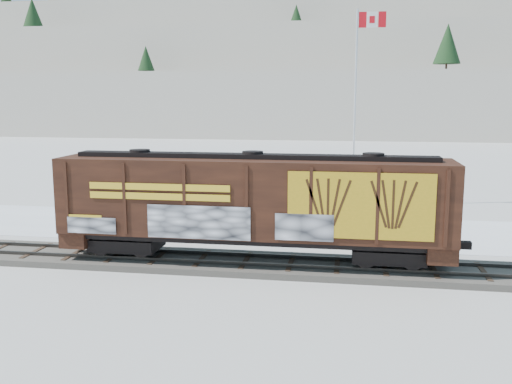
% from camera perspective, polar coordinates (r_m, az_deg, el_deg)
% --- Properties ---
extents(ground, '(500.00, 500.00, 0.00)m').
position_cam_1_polar(ground, '(25.41, -1.03, -7.48)').
color(ground, white).
rests_on(ground, ground).
extents(rail_track, '(50.00, 3.40, 0.43)m').
position_cam_1_polar(rail_track, '(25.37, -1.03, -7.16)').
color(rail_track, '#59544C').
rests_on(rail_track, ground).
extents(parking_strip, '(40.00, 8.00, 0.03)m').
position_cam_1_polar(parking_strip, '(32.57, 1.34, -3.66)').
color(parking_strip, white).
rests_on(parking_strip, ground).
extents(hillside, '(360.00, 110.00, 93.00)m').
position_cam_1_polar(hillside, '(163.92, 7.92, 11.80)').
color(hillside, white).
rests_on(hillside, ground).
extents(hopper_railcar, '(16.87, 3.06, 4.59)m').
position_cam_1_polar(hopper_railcar, '(24.65, -0.32, -0.89)').
color(hopper_railcar, black).
rests_on(hopper_railcar, rail_track).
extents(flagpole, '(2.30, 0.90, 13.09)m').
position_cam_1_polar(flagpole, '(39.20, 9.94, 5.74)').
color(flagpole, silver).
rests_on(flagpole, ground).
extents(car_silver, '(4.91, 3.18, 1.55)m').
position_cam_1_polar(car_silver, '(32.90, -2.49, -2.11)').
color(car_silver, '#A2A5A9').
rests_on(car_silver, parking_strip).
extents(car_white, '(5.42, 3.69, 1.69)m').
position_cam_1_polar(car_white, '(31.25, -5.68, -2.64)').
color(car_white, silver).
rests_on(car_white, parking_strip).
extents(car_dark, '(4.68, 3.27, 1.26)m').
position_cam_1_polar(car_dark, '(32.48, 9.33, -2.65)').
color(car_dark, '#212329').
rests_on(car_dark, parking_strip).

